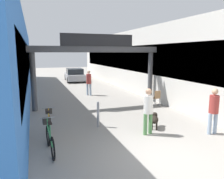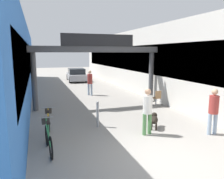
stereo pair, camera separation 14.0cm
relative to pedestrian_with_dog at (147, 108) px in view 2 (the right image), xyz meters
name	(u,v)px [view 2 (the right image)]	position (x,y,z in m)	size (l,w,h in m)	color
ground_plane	(163,159)	(-0.49, -1.86, -0.98)	(80.00, 80.00, 0.00)	gray
storefront_left	(6,63)	(-5.59, 9.14, 1.32)	(3.00, 26.00, 4.60)	blue
storefront_right	(144,61)	(4.60, 9.14, 1.32)	(3.00, 26.00, 4.60)	beige
arcade_sign_gateway	(98,56)	(-0.49, 4.85, 1.79)	(7.40, 0.47, 3.94)	#4C4C4F
pedestrian_with_dog	(147,108)	(0.00, 0.00, 0.00)	(0.40, 0.40, 1.70)	#4C7F47
pedestrian_companion	(214,109)	(2.25, -0.78, 0.00)	(0.39, 0.36, 1.70)	#8C9EB2
pedestrian_carrying_crate	(90,81)	(-0.22, 7.95, 0.04)	(0.48, 0.48, 1.76)	#8C9EB2
dog_on_leash	(154,119)	(0.59, 0.52, -0.62)	(0.63, 0.79, 0.57)	black
bicycle_green_nearest	(48,137)	(-3.48, -0.21, -0.54)	(0.46, 1.69, 0.98)	black
bicycle_orange_second	(48,124)	(-3.40, 1.04, -0.54)	(0.46, 1.69, 0.98)	black
bollard_post_metal	(98,114)	(-1.48, 1.40, -0.44)	(0.10, 0.10, 1.05)	gray
cafe_chair_wood_nearer	(157,97)	(2.53, 3.59, -0.44)	(0.47, 0.47, 0.89)	gray
parked_car_silver	(76,75)	(0.25, 16.05, -0.33)	(1.99, 4.09, 1.33)	#99999E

